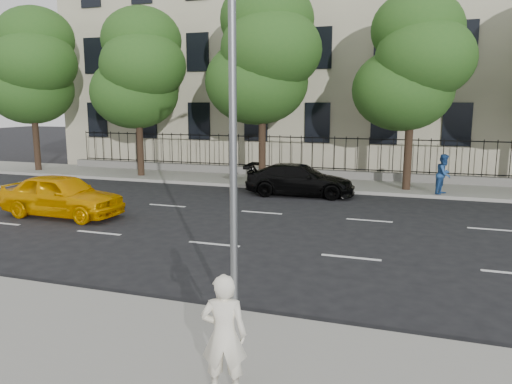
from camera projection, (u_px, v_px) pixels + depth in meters
ground at (174, 271)px, 12.33m from camera, size 120.00×120.00×0.00m
near_sidewalk at (64, 340)px, 8.58m from camera, size 60.00×4.00×0.15m
far_sidewalk at (304, 183)px, 25.36m from camera, size 60.00×4.00×0.15m
lane_markings at (241, 226)px, 16.75m from camera, size 49.60×4.62×0.01m
masonry_building at (339, 25)px, 32.11m from camera, size 34.60×12.11×18.50m
iron_fence at (312, 168)px, 26.84m from camera, size 30.00×0.50×2.20m
street_light at (243, 44)px, 8.97m from camera, size 0.25×3.32×8.05m
tree_a at (33, 67)px, 28.73m from camera, size 5.71×5.31×9.39m
tree_b at (139, 69)px, 26.57m from camera, size 5.53×5.12×8.97m
tree_c at (264, 54)px, 24.26m from camera, size 5.89×5.50×9.80m
tree_d at (414, 63)px, 22.15m from camera, size 5.34×4.94×8.84m
yellow_taxi at (62, 195)px, 18.09m from camera, size 4.64×1.96×1.57m
black_sedan at (300, 180)px, 22.22m from camera, size 4.98×2.31×1.41m
woman_near at (224, 335)px, 6.73m from camera, size 0.71×0.56×1.73m
pedestrian_far at (444, 174)px, 21.70m from camera, size 0.95×1.05×1.75m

